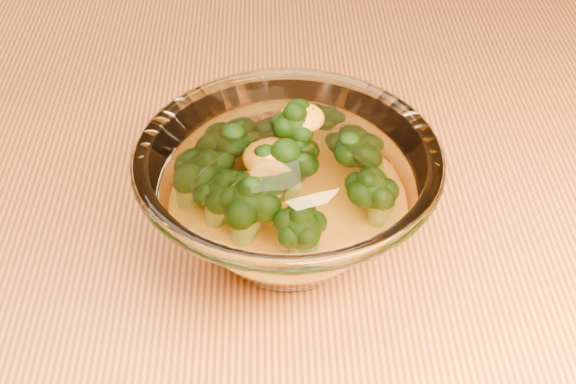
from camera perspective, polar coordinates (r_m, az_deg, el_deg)
The scene contains 4 objects.
table at distance 0.67m, azimuth -5.80°, elevation -10.32°, with size 1.20×0.80×0.75m.
glass_bowl at distance 0.56m, azimuth 0.00°, elevation -0.35°, with size 0.21×0.21×0.09m.
cheese_sauce at distance 0.58m, azimuth 0.00°, elevation -1.81°, with size 0.12×0.12×0.03m, color orange.
broccoli_heap at distance 0.56m, azimuth -0.60°, elevation 1.29°, with size 0.15×0.14×0.07m.
Camera 1 is at (0.05, -0.41, 1.17)m, focal length 50.00 mm.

